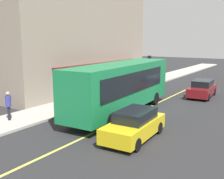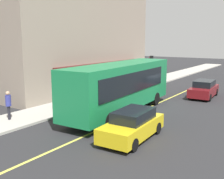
% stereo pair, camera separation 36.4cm
% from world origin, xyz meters
% --- Properties ---
extents(ground, '(120.00, 120.00, 0.00)m').
position_xyz_m(ground, '(0.00, 0.00, 0.00)').
color(ground, '#28282B').
extents(sidewalk, '(80.00, 3.13, 0.15)m').
position_xyz_m(sidewalk, '(0.00, 5.34, 0.07)').
color(sidewalk, '#B2ADA3').
rests_on(sidewalk, ground).
extents(lane_centre_stripe, '(36.00, 0.16, 0.01)m').
position_xyz_m(lane_centre_stripe, '(0.00, 0.00, 0.00)').
color(lane_centre_stripe, '#D8D14C').
rests_on(lane_centre_stripe, ground).
extents(storefront_building, '(18.33, 12.01, 13.34)m').
position_xyz_m(storefront_building, '(2.92, 12.60, 6.67)').
color(storefront_building, gray).
rests_on(storefront_building, ground).
extents(bus, '(11.25, 3.09, 3.50)m').
position_xyz_m(bus, '(-2.74, 0.90, 1.99)').
color(bus, '#197F47').
rests_on(bus, ground).
extents(traffic_light, '(0.30, 0.52, 3.20)m').
position_xyz_m(traffic_light, '(9.06, 4.43, 2.53)').
color(traffic_light, '#2D2D33').
rests_on(traffic_light, sidewalk).
extents(car_maroon, '(4.39, 2.05, 1.52)m').
position_xyz_m(car_maroon, '(5.90, -2.34, 0.74)').
color(car_maroon, maroon).
rests_on(car_maroon, ground).
extents(car_yellow, '(4.38, 2.03, 1.52)m').
position_xyz_m(car_yellow, '(-6.70, -2.29, 0.74)').
color(car_yellow, yellow).
rests_on(car_yellow, ground).
extents(pedestrian_at_corner, '(0.34, 0.34, 1.81)m').
position_xyz_m(pedestrian_at_corner, '(-8.53, 5.57, 1.24)').
color(pedestrian_at_corner, black).
rests_on(pedestrian_at_corner, sidewalk).
extents(pedestrian_mid_block, '(0.34, 0.34, 1.66)m').
position_xyz_m(pedestrian_mid_block, '(1.51, 4.80, 1.15)').
color(pedestrian_mid_block, black).
rests_on(pedestrian_mid_block, sidewalk).
extents(pedestrian_near_storefront, '(0.34, 0.34, 1.57)m').
position_xyz_m(pedestrian_near_storefront, '(-0.70, 4.29, 1.08)').
color(pedestrian_near_storefront, black).
rests_on(pedestrian_near_storefront, sidewalk).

